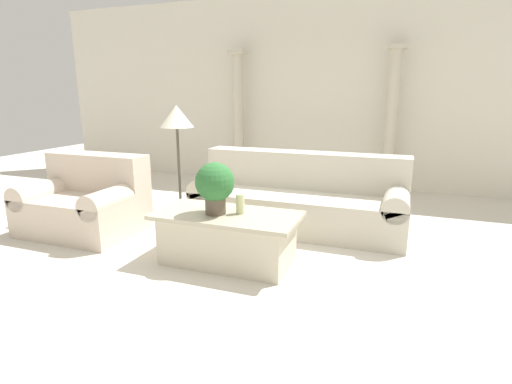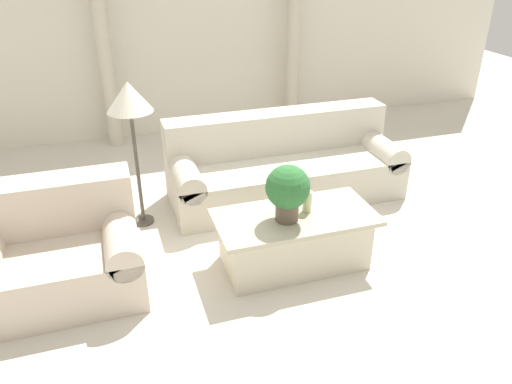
{
  "view_description": "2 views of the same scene",
  "coord_description": "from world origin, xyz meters",
  "px_view_note": "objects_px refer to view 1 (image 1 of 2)",
  "views": [
    {
      "loc": [
        1.61,
        -3.62,
        1.6
      ],
      "look_at": [
        0.26,
        0.02,
        0.63
      ],
      "focal_mm": 28.0,
      "sensor_mm": 36.0,
      "label": 1
    },
    {
      "loc": [
        -1.33,
        -3.71,
        2.61
      ],
      "look_at": [
        -0.08,
        0.17,
        0.48
      ],
      "focal_mm": 35.0,
      "sensor_mm": 36.0,
      "label": 2
    }
  ],
  "objects_px": {
    "coffee_table": "(227,237)",
    "potted_plant": "(215,184)",
    "floor_lamp": "(177,121)",
    "loveseat": "(86,201)",
    "sofa_long": "(299,199)"
  },
  "relations": [
    {
      "from": "loveseat",
      "to": "floor_lamp",
      "type": "relative_size",
      "value": 0.89
    },
    {
      "from": "floor_lamp",
      "to": "coffee_table",
      "type": "bearing_deg",
      "value": -43.52
    },
    {
      "from": "potted_plant",
      "to": "floor_lamp",
      "type": "bearing_deg",
      "value": 132.9
    },
    {
      "from": "loveseat",
      "to": "potted_plant",
      "type": "distance_m",
      "value": 1.91
    },
    {
      "from": "loveseat",
      "to": "floor_lamp",
      "type": "bearing_deg",
      "value": 49.03
    },
    {
      "from": "loveseat",
      "to": "coffee_table",
      "type": "bearing_deg",
      "value": -7.76
    },
    {
      "from": "sofa_long",
      "to": "loveseat",
      "type": "bearing_deg",
      "value": -156.47
    },
    {
      "from": "coffee_table",
      "to": "potted_plant",
      "type": "distance_m",
      "value": 0.53
    },
    {
      "from": "sofa_long",
      "to": "coffee_table",
      "type": "relative_size",
      "value": 1.82
    },
    {
      "from": "coffee_table",
      "to": "potted_plant",
      "type": "xyz_separation_m",
      "value": [
        -0.1,
        -0.05,
        0.52
      ]
    },
    {
      "from": "loveseat",
      "to": "potted_plant",
      "type": "bearing_deg",
      "value": -9.59
    },
    {
      "from": "potted_plant",
      "to": "coffee_table",
      "type": "bearing_deg",
      "value": 26.3
    },
    {
      "from": "sofa_long",
      "to": "coffee_table",
      "type": "xyz_separation_m",
      "value": [
        -0.38,
        -1.27,
        -0.1
      ]
    },
    {
      "from": "potted_plant",
      "to": "floor_lamp",
      "type": "xyz_separation_m",
      "value": [
        -1.09,
        1.17,
        0.48
      ]
    },
    {
      "from": "sofa_long",
      "to": "coffee_table",
      "type": "distance_m",
      "value": 1.33
    }
  ]
}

